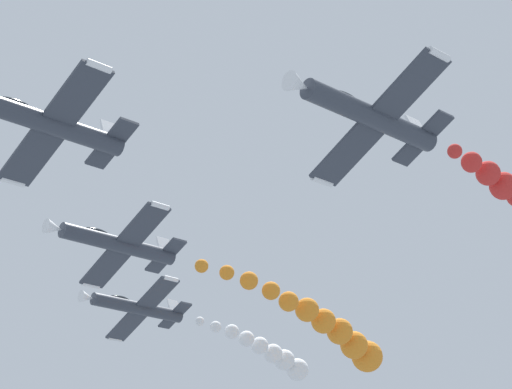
{
  "coord_description": "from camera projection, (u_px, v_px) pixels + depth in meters",
  "views": [
    {
      "loc": [
        -40.1,
        34.35,
        60.78
      ],
      "look_at": [
        0.0,
        0.0,
        82.65
      ],
      "focal_mm": 64.96,
      "sensor_mm": 36.0,
      "label": 1
    }
  ],
  "objects": [
    {
      "name": "airplane_right_outer",
      "position": [
        136.0,
        307.0,
        80.54
      ],
      "size": [
        8.91,
        10.35,
        4.13
      ],
      "rotation": [
        0.0,
        0.41,
        0.0
      ],
      "color": "#333842"
    },
    {
      "name": "airplane_lead",
      "position": [
        43.0,
        121.0,
        48.27
      ],
      "size": [
        8.98,
        10.35,
        3.96
      ],
      "rotation": [
        0.0,
        0.39,
        0.0
      ],
      "color": "#333842"
    },
    {
      "name": "airplane_left_inner",
      "position": [
        369.0,
        115.0,
        46.85
      ],
      "size": [
        8.77,
        10.35,
        4.48
      ],
      "rotation": [
        0.0,
        0.45,
        0.0
      ],
      "color": "#333842"
    },
    {
      "name": "airplane_right_inner",
      "position": [
        117.0,
        244.0,
        64.44
      ],
      "size": [
        8.93,
        10.35,
        4.1
      ],
      "rotation": [
        0.0,
        0.41,
        0.0
      ],
      "color": "#333842"
    },
    {
      "name": "smoke_trail_right_outer",
      "position": [
        274.0,
        355.0,
        90.66
      ],
      "size": [
        3.02,
        14.88,
        4.0
      ],
      "color": "white"
    },
    {
      "name": "smoke_trail_right_inner",
      "position": [
        333.0,
        331.0,
        79.41
      ],
      "size": [
        5.44,
        23.37,
        5.12
      ],
      "color": "orange"
    }
  ]
}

